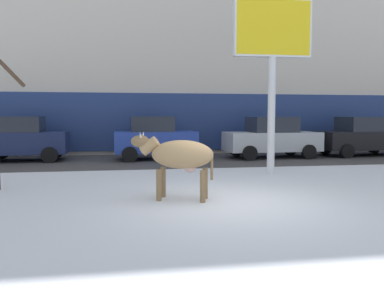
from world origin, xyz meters
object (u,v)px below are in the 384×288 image
object	(u,v)px
cow_tan	(179,156)
pedestrian_far_left	(62,136)
pedestrian_near_billboard	(202,135)
car_navy_hatchback	(23,139)
car_black_sedan	(362,137)
pedestrian_by_cars	(13,137)
car_silver_sedan	(271,138)
billboard	(273,39)
car_blue_hatchback	(154,138)

from	to	relation	value
cow_tan	pedestrian_far_left	size ratio (longest dim) A/B	1.11
cow_tan	pedestrian_near_billboard	bearing A→B (deg)	76.86
car_navy_hatchback	car_black_sedan	xyz separation A→B (m)	(15.30, -0.21, -0.02)
pedestrian_far_left	cow_tan	bearing A→B (deg)	-67.80
cow_tan	car_black_sedan	size ratio (longest dim) A/B	0.45
cow_tan	pedestrian_by_cars	size ratio (longest dim) A/B	1.11
car_navy_hatchback	car_black_sedan	world-z (taller)	car_navy_hatchback
car_navy_hatchback	cow_tan	bearing A→B (deg)	-55.84
pedestrian_near_billboard	pedestrian_by_cars	distance (m)	9.36
pedestrian_far_left	pedestrian_near_billboard	bearing A→B (deg)	0.00
pedestrian_near_billboard	pedestrian_far_left	world-z (taller)	same
car_navy_hatchback	car_silver_sedan	distance (m)	10.73
car_navy_hatchback	pedestrian_far_left	bearing A→B (deg)	69.72
pedestrian_by_cars	pedestrian_far_left	xyz separation A→B (m)	(2.28, 0.00, 0.00)
pedestrian_near_billboard	pedestrian_by_cars	bearing A→B (deg)	180.00
car_black_sedan	pedestrian_by_cars	world-z (taller)	car_black_sedan
car_black_sedan	pedestrian_by_cars	xyz separation A→B (m)	(-16.52, 3.06, -0.03)
cow_tan	car_navy_hatchback	world-z (taller)	car_navy_hatchback
car_navy_hatchback	billboard	bearing A→B (deg)	-29.24
car_navy_hatchback	pedestrian_by_cars	world-z (taller)	car_navy_hatchback
billboard	car_navy_hatchback	world-z (taller)	billboard
billboard	car_silver_sedan	distance (m)	6.00
cow_tan	billboard	world-z (taller)	billboard
cow_tan	car_black_sedan	xyz separation A→B (m)	(9.74, 7.97, -0.09)
car_black_sedan	pedestrian_near_billboard	world-z (taller)	car_black_sedan
car_silver_sedan	pedestrian_near_billboard	xyz separation A→B (m)	(-2.59, 3.24, -0.03)
car_black_sedan	car_navy_hatchback	bearing A→B (deg)	179.21
car_navy_hatchback	pedestrian_by_cars	bearing A→B (deg)	113.34
car_silver_sedan	pedestrian_far_left	bearing A→B (deg)	161.46
car_silver_sedan	car_black_sedan	bearing A→B (deg)	2.29
car_black_sedan	cow_tan	bearing A→B (deg)	-140.71
car_blue_hatchback	pedestrian_by_cars	distance (m)	7.36
car_navy_hatchback	car_blue_hatchback	size ratio (longest dim) A/B	1.00
pedestrian_by_cars	car_blue_hatchback	bearing A→B (deg)	-24.65
car_silver_sedan	pedestrian_by_cars	xyz separation A→B (m)	(-11.95, 3.24, -0.03)
pedestrian_by_cars	pedestrian_far_left	distance (m)	2.28
cow_tan	car_navy_hatchback	distance (m)	9.89
pedestrian_by_cars	pedestrian_far_left	bearing A→B (deg)	0.00
cow_tan	billboard	bearing A→B (deg)	43.35
billboard	pedestrian_by_cars	world-z (taller)	billboard
car_navy_hatchback	pedestrian_near_billboard	size ratio (longest dim) A/B	2.07
car_silver_sedan	pedestrian_by_cars	distance (m)	12.38
cow_tan	car_navy_hatchback	xyz separation A→B (m)	(-5.55, 8.18, -0.07)
billboard	car_black_sedan	xyz separation A→B (m)	(6.37, 4.79, -3.41)
cow_tan	car_navy_hatchback	size ratio (longest dim) A/B	0.54
car_blue_hatchback	car_black_sedan	bearing A→B (deg)	0.06
cow_tan	car_silver_sedan	bearing A→B (deg)	56.45
billboard	car_black_sedan	size ratio (longest dim) A/B	1.30
car_navy_hatchback	car_black_sedan	size ratio (longest dim) A/B	0.84
cow_tan	car_blue_hatchback	bearing A→B (deg)	90.69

